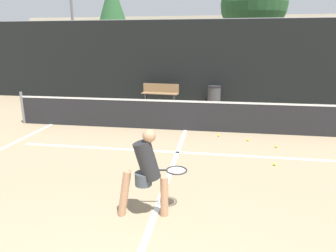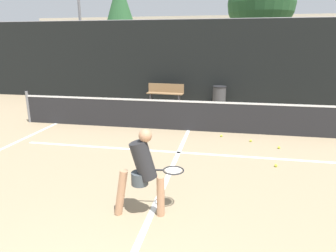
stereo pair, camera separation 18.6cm
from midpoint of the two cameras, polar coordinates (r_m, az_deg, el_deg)
name	(u,v)px [view 1 (the left image)]	position (r m, az deg, el deg)	size (l,w,h in m)	color
court_service_line	(177,152)	(7.49, 1.10, -5.01)	(8.25, 0.10, 0.01)	white
court_center_mark	(170,174)	(6.31, -0.54, -9.04)	(0.10, 6.53, 0.01)	white
net	(186,114)	(9.22, 2.83, 2.22)	(11.09, 0.09, 1.07)	slate
fence_back	(197,61)	(13.98, 5.22, 12.15)	(24.00, 0.06, 3.67)	black
player_practicing	(147,170)	(4.61, -5.25, -8.31)	(1.09, 0.62, 1.42)	tan
tennis_ball_scattered_0	(276,146)	(8.27, 19.33, -3.68)	(0.07, 0.07, 0.07)	#D1E033
tennis_ball_scattered_1	(248,140)	(8.58, 14.40, -2.59)	(0.07, 0.07, 0.07)	#D1E033
tennis_ball_scattered_2	(151,167)	(6.58, -4.13, -7.76)	(0.07, 0.07, 0.07)	#D1E033
tennis_ball_scattered_3	(219,135)	(8.84, 9.05, -1.77)	(0.07, 0.07, 0.07)	#D1E033
tennis_ball_scattered_6	(275,164)	(7.07, 18.95, -6.89)	(0.07, 0.07, 0.07)	#D1E033
courtside_bench	(160,93)	(13.65, -1.86, 6.39)	(1.69, 0.51, 0.86)	olive
trash_bin	(214,95)	(13.64, 8.37, 5.92)	(0.61, 0.61, 0.79)	#3F3F42
parked_car	(109,80)	(17.09, -11.42, 8.50)	(1.62, 3.92, 1.51)	#B7B7BC
tree_west	(88,34)	(23.34, -15.23, 16.55)	(3.26, 3.26, 3.76)	brown
tree_mid	(254,4)	(19.49, 15.75, 21.41)	(3.84, 3.84, 6.75)	brown
tree_east	(112,8)	(23.36, -10.80, 21.18)	(2.69, 2.69, 7.16)	brown
building_far	(208,44)	(30.59, 7.53, 15.21)	(36.00, 2.40, 5.10)	beige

